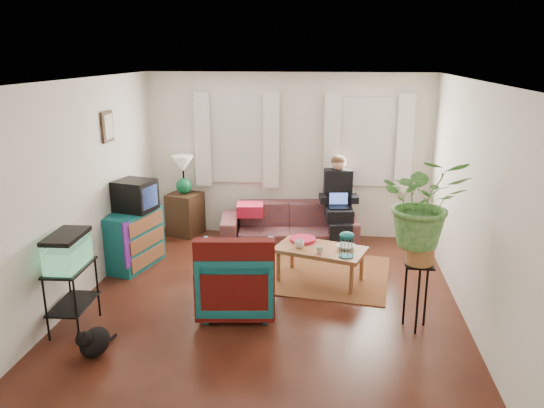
# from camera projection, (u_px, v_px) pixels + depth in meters

# --- Properties ---
(floor) EXTENTS (4.50, 5.00, 0.01)m
(floor) POSITION_uv_depth(u_px,v_px,m) (268.00, 300.00, 6.40)
(floor) COLOR #4F2B14
(floor) RESTS_ON ground
(ceiling) EXTENTS (4.50, 5.00, 0.01)m
(ceiling) POSITION_uv_depth(u_px,v_px,m) (268.00, 80.00, 5.69)
(ceiling) COLOR white
(ceiling) RESTS_ON wall_back
(wall_back) EXTENTS (4.50, 0.01, 2.60)m
(wall_back) POSITION_uv_depth(u_px,v_px,m) (287.00, 156.00, 8.43)
(wall_back) COLOR silver
(wall_back) RESTS_ON floor
(wall_front) EXTENTS (4.50, 0.01, 2.60)m
(wall_front) POSITION_uv_depth(u_px,v_px,m) (223.00, 291.00, 3.66)
(wall_front) COLOR silver
(wall_front) RESTS_ON floor
(wall_left) EXTENTS (0.01, 5.00, 2.60)m
(wall_left) POSITION_uv_depth(u_px,v_px,m) (80.00, 191.00, 6.30)
(wall_left) COLOR silver
(wall_left) RESTS_ON floor
(wall_right) EXTENTS (0.01, 5.00, 2.60)m
(wall_right) POSITION_uv_depth(u_px,v_px,m) (472.00, 203.00, 5.79)
(wall_right) COLOR silver
(wall_right) RESTS_ON floor
(window_left) EXTENTS (1.08, 0.04, 1.38)m
(window_left) POSITION_uv_depth(u_px,v_px,m) (237.00, 140.00, 8.43)
(window_left) COLOR white
(window_left) RESTS_ON wall_back
(window_right) EXTENTS (1.08, 0.04, 1.38)m
(window_right) POSITION_uv_depth(u_px,v_px,m) (368.00, 142.00, 8.20)
(window_right) COLOR white
(window_right) RESTS_ON wall_back
(curtains_left) EXTENTS (1.36, 0.06, 1.50)m
(curtains_left) POSITION_uv_depth(u_px,v_px,m) (237.00, 140.00, 8.36)
(curtains_left) COLOR white
(curtains_left) RESTS_ON wall_back
(curtains_right) EXTENTS (1.36, 0.06, 1.50)m
(curtains_right) POSITION_uv_depth(u_px,v_px,m) (368.00, 143.00, 8.13)
(curtains_right) COLOR white
(curtains_right) RESTS_ON wall_back
(picture_frame) EXTENTS (0.04, 0.32, 0.40)m
(picture_frame) POSITION_uv_depth(u_px,v_px,m) (108.00, 127.00, 6.93)
(picture_frame) COLOR #3D2616
(picture_frame) RESTS_ON wall_left
(area_rug) EXTENTS (2.18, 1.83, 0.01)m
(area_rug) POSITION_uv_depth(u_px,v_px,m) (313.00, 273.00, 7.19)
(area_rug) COLOR brown
(area_rug) RESTS_ON floor
(sofa) EXTENTS (2.18, 1.08, 0.82)m
(sofa) POSITION_uv_depth(u_px,v_px,m) (289.00, 218.00, 8.24)
(sofa) COLOR brown
(sofa) RESTS_ON floor
(seated_person) EXTENTS (0.60, 0.71, 1.25)m
(seated_person) POSITION_uv_depth(u_px,v_px,m) (338.00, 204.00, 8.19)
(seated_person) COLOR black
(seated_person) RESTS_ON sofa
(side_table) EXTENTS (0.59, 0.59, 0.69)m
(side_table) POSITION_uv_depth(u_px,v_px,m) (185.00, 214.00, 8.66)
(side_table) COLOR #412318
(side_table) RESTS_ON floor
(table_lamp) EXTENTS (0.45, 0.45, 0.63)m
(table_lamp) POSITION_uv_depth(u_px,v_px,m) (183.00, 176.00, 8.48)
(table_lamp) COLOR white
(table_lamp) RESTS_ON side_table
(dresser) EXTENTS (0.65, 0.96, 0.79)m
(dresser) POSITION_uv_depth(u_px,v_px,m) (133.00, 239.00, 7.33)
(dresser) COLOR navy
(dresser) RESTS_ON floor
(crt_tv) EXTENTS (0.58, 0.55, 0.42)m
(crt_tv) POSITION_uv_depth(u_px,v_px,m) (135.00, 195.00, 7.24)
(crt_tv) COLOR black
(crt_tv) RESTS_ON dresser
(aquarium_stand) EXTENTS (0.39, 0.65, 0.71)m
(aquarium_stand) POSITION_uv_depth(u_px,v_px,m) (73.00, 298.00, 5.68)
(aquarium_stand) COLOR black
(aquarium_stand) RESTS_ON floor
(aquarium) EXTENTS (0.35, 0.60, 0.38)m
(aquarium) POSITION_uv_depth(u_px,v_px,m) (67.00, 250.00, 5.53)
(aquarium) COLOR #7FD899
(aquarium) RESTS_ON aquarium_stand
(black_cat) EXTENTS (0.33, 0.45, 0.35)m
(black_cat) POSITION_uv_depth(u_px,v_px,m) (95.00, 339.00, 5.20)
(black_cat) COLOR black
(black_cat) RESTS_ON floor
(armchair) EXTENTS (0.93, 0.88, 0.87)m
(armchair) POSITION_uv_depth(u_px,v_px,m) (237.00, 275.00, 6.07)
(armchair) COLOR #12696C
(armchair) RESTS_ON floor
(serape_throw) EXTENTS (0.89, 0.30, 0.71)m
(serape_throw) POSITION_uv_depth(u_px,v_px,m) (234.00, 272.00, 5.70)
(serape_throw) COLOR #9E0A0A
(serape_throw) RESTS_ON armchair
(coffee_table) EXTENTS (1.25, 0.92, 0.46)m
(coffee_table) POSITION_uv_depth(u_px,v_px,m) (320.00, 265.00, 6.88)
(coffee_table) COLOR brown
(coffee_table) RESTS_ON floor
(cup_a) EXTENTS (0.16, 0.16, 0.10)m
(cup_a) POSITION_uv_depth(u_px,v_px,m) (299.00, 244.00, 6.81)
(cup_a) COLOR white
(cup_a) RESTS_ON coffee_table
(cup_b) EXTENTS (0.13, 0.13, 0.10)m
(cup_b) POSITION_uv_depth(u_px,v_px,m) (320.00, 250.00, 6.62)
(cup_b) COLOR beige
(cup_b) RESTS_ON coffee_table
(bowl) EXTENTS (0.28, 0.28, 0.06)m
(bowl) POSITION_uv_depth(u_px,v_px,m) (346.00, 247.00, 6.78)
(bowl) COLOR white
(bowl) RESTS_ON coffee_table
(snack_tray) EXTENTS (0.44, 0.44, 0.04)m
(snack_tray) POSITION_uv_depth(u_px,v_px,m) (303.00, 239.00, 7.07)
(snack_tray) COLOR #B21414
(snack_tray) RESTS_ON coffee_table
(birdcage) EXTENTS (0.23, 0.23, 0.33)m
(birdcage) POSITION_uv_depth(u_px,v_px,m) (347.00, 244.00, 6.48)
(birdcage) COLOR #115B6B
(birdcage) RESTS_ON coffee_table
(plant_stand) EXTENTS (0.33, 0.33, 0.76)m
(plant_stand) POSITION_uv_depth(u_px,v_px,m) (416.00, 296.00, 5.67)
(plant_stand) COLOR black
(plant_stand) RESTS_ON floor
(potted_plant) EXTENTS (0.88, 0.76, 0.96)m
(potted_plant) POSITION_uv_depth(u_px,v_px,m) (423.00, 216.00, 5.42)
(potted_plant) COLOR #599947
(potted_plant) RESTS_ON plant_stand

